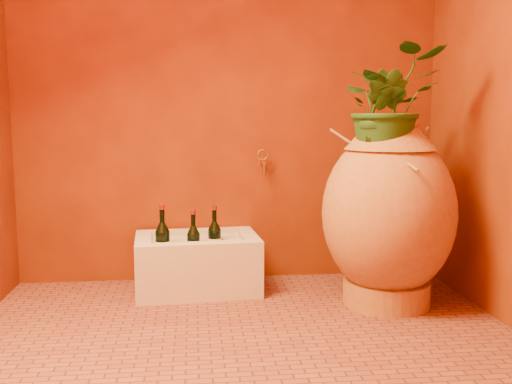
{
  "coord_description": "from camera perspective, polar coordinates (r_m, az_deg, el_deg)",
  "views": [
    {
      "loc": [
        -0.21,
        -2.41,
        0.97
      ],
      "look_at": [
        0.09,
        0.35,
        0.61
      ],
      "focal_mm": 40.0,
      "sensor_mm": 36.0,
      "label": 1
    }
  ],
  "objects": [
    {
      "name": "plant_main",
      "position": [
        2.96,
        13.06,
        8.51
      ],
      "size": [
        0.59,
        0.54,
        0.57
      ],
      "primitive_type": "imported",
      "rotation": [
        0.0,
        0.0,
        0.2
      ],
      "color": "#1C4619",
      "rests_on": "amphora"
    },
    {
      "name": "wine_bottle_a",
      "position": [
        3.15,
        -6.27,
        -5.29
      ],
      "size": [
        0.07,
        0.07,
        0.3
      ],
      "color": "black",
      "rests_on": "stone_basin"
    },
    {
      "name": "stone_basin",
      "position": [
        3.27,
        -5.89,
        -7.2
      ],
      "size": [
        0.71,
        0.51,
        0.32
      ],
      "rotation": [
        0.0,
        0.0,
        0.07
      ],
      "color": "beige",
      "rests_on": "floor"
    },
    {
      "name": "plant_side",
      "position": [
        2.87,
        12.49,
        7.51
      ],
      "size": [
        0.31,
        0.3,
        0.44
      ],
      "primitive_type": "imported",
      "rotation": [
        0.0,
        0.0,
        -0.7
      ],
      "color": "#1C4619",
      "rests_on": "amphora"
    },
    {
      "name": "wall_tap",
      "position": [
        3.37,
        0.71,
        3.05
      ],
      "size": [
        0.07,
        0.14,
        0.16
      ],
      "color": "#A86E26",
      "rests_on": "wall_back"
    },
    {
      "name": "amphora",
      "position": [
        3.03,
        13.1,
        -2.01
      ],
      "size": [
        0.76,
        0.76,
        0.98
      ],
      "rotation": [
        0.0,
        0.0,
        -0.12
      ],
      "color": "#B47232",
      "rests_on": "floor"
    },
    {
      "name": "floor",
      "position": [
        2.61,
        -1.17,
        -14.49
      ],
      "size": [
        2.5,
        2.5,
        0.0
      ],
      "primitive_type": "plane",
      "color": "brown",
      "rests_on": "ground"
    },
    {
      "name": "wine_bottle_b",
      "position": [
        3.23,
        -4.16,
        -4.88
      ],
      "size": [
        0.08,
        0.08,
        0.31
      ],
      "color": "black",
      "rests_on": "stone_basin"
    },
    {
      "name": "wine_bottle_c",
      "position": [
        3.15,
        -9.32,
        -5.15
      ],
      "size": [
        0.08,
        0.08,
        0.34
      ],
      "color": "black",
      "rests_on": "stone_basin"
    },
    {
      "name": "wall_back",
      "position": [
        3.43,
        -2.74,
        12.02
      ],
      "size": [
        2.5,
        0.02,
        2.5
      ],
      "primitive_type": "cube",
      "color": "#5E1D05",
      "rests_on": "ground"
    }
  ]
}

